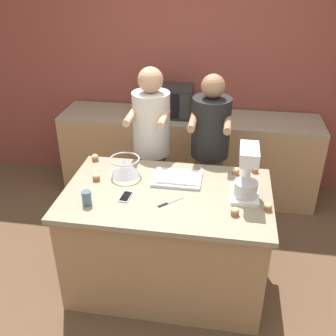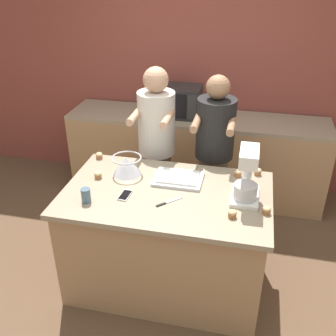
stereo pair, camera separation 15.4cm
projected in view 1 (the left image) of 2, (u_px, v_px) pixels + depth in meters
The scene contains 19 objects.
ground_plane at pixel (167, 279), 3.39m from camera, with size 16.00×16.00×0.00m, color brown.
back_wall at pixel (194, 69), 4.32m from camera, with size 10.00×0.06×2.70m.
island_counter at pixel (167, 238), 3.17m from camera, with size 1.57×0.97×0.89m.
back_counter at pixel (188, 155), 4.44m from camera, with size 2.80×0.60×0.93m.
person_left at pixel (152, 150), 3.67m from camera, with size 0.35×0.51×1.63m.
person_right at pixel (209, 156), 3.60m from camera, with size 0.36×0.51×1.60m.
stand_mixer at pixel (247, 175), 2.83m from camera, with size 0.20×0.30×0.40m.
mixing_bowl at pixel (125, 166), 3.15m from camera, with size 0.24×0.24×0.15m.
baking_tray at pixel (177, 178), 3.11m from camera, with size 0.38×0.29×0.04m.
microwave_oven at pixel (170, 101), 4.17m from camera, with size 0.48×0.33×0.32m.
cell_phone at pixel (126, 197), 2.89m from camera, with size 0.08×0.15×0.01m.
drinking_glass at pixel (87, 198), 2.79m from camera, with size 0.07×0.07×0.11m.
knife at pixel (169, 202), 2.83m from camera, with size 0.17×0.17×0.01m.
cupcake_0 at pixel (96, 177), 3.10m from camera, with size 0.06×0.06×0.06m.
cupcake_1 at pixel (268, 207), 2.74m from camera, with size 0.06×0.06×0.06m.
cupcake_2 at pixel (255, 169), 3.22m from camera, with size 0.06×0.06×0.06m.
cupcake_3 at pixel (236, 171), 3.19m from camera, with size 0.06×0.06×0.06m.
cupcake_4 at pixel (95, 157), 3.40m from camera, with size 0.06×0.06×0.06m.
cupcake_5 at pixel (235, 211), 2.69m from camera, with size 0.06×0.06×0.06m.
Camera 1 is at (0.41, -2.48, 2.47)m, focal length 42.00 mm.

